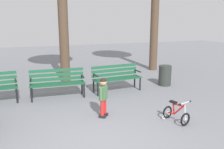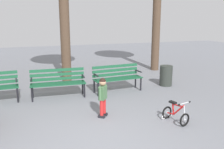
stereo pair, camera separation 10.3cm
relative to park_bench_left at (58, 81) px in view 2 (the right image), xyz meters
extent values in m
plane|color=slate|center=(0.35, -3.12, -0.51)|extent=(36.00, 36.00, 0.00)
cylinder|color=black|center=(-1.15, -0.12, -0.29)|extent=(0.05, 0.05, 0.44)
cylinder|color=black|center=(-1.17, 0.24, -0.29)|extent=(0.05, 0.05, 0.44)
cube|color=black|center=(-1.16, 0.06, 0.11)|extent=(0.06, 0.40, 0.03)
cube|color=#195133|center=(0.01, 0.09, -0.07)|extent=(1.60, 0.17, 0.03)
cube|color=#195133|center=(0.00, -0.03, -0.07)|extent=(1.60, 0.17, 0.03)
cube|color=#195133|center=(-0.01, -0.15, -0.07)|extent=(1.60, 0.17, 0.03)
cube|color=#195133|center=(-0.02, -0.27, -0.07)|extent=(1.60, 0.17, 0.03)
cube|color=#195133|center=(0.01, 0.13, 0.03)|extent=(1.60, 0.14, 0.09)
cube|color=#195133|center=(0.01, 0.13, 0.16)|extent=(1.60, 0.14, 0.09)
cube|color=#195133|center=(0.01, 0.13, 0.30)|extent=(1.60, 0.14, 0.09)
cylinder|color=black|center=(0.73, -0.30, -0.29)|extent=(0.05, 0.05, 0.44)
cylinder|color=black|center=(0.76, 0.06, -0.29)|extent=(0.05, 0.05, 0.44)
cube|color=black|center=(0.74, -0.12, 0.11)|extent=(0.07, 0.40, 0.03)
cylinder|color=black|center=(-0.76, -0.21, -0.29)|extent=(0.05, 0.05, 0.44)
cylinder|color=black|center=(-0.74, 0.15, -0.29)|extent=(0.05, 0.05, 0.44)
cube|color=black|center=(-0.75, -0.03, 0.11)|extent=(0.07, 0.40, 0.03)
cube|color=#195133|center=(1.88, 0.09, -0.07)|extent=(1.60, 0.19, 0.03)
cube|color=#195133|center=(1.89, -0.03, -0.07)|extent=(1.60, 0.19, 0.03)
cube|color=#195133|center=(1.90, -0.15, -0.07)|extent=(1.60, 0.19, 0.03)
cube|color=#195133|center=(1.91, -0.27, -0.07)|extent=(1.60, 0.19, 0.03)
cube|color=#195133|center=(1.88, 0.13, 0.03)|extent=(1.60, 0.17, 0.09)
cube|color=#195133|center=(1.88, 0.13, 0.16)|extent=(1.60, 0.17, 0.09)
cube|color=#195133|center=(1.88, 0.13, 0.30)|extent=(1.60, 0.17, 0.09)
cylinder|color=black|center=(2.65, -0.19, -0.29)|extent=(0.05, 0.05, 0.44)
cylinder|color=black|center=(2.63, 0.17, -0.29)|extent=(0.05, 0.05, 0.44)
cube|color=black|center=(2.64, -0.01, 0.11)|extent=(0.07, 0.40, 0.03)
cylinder|color=black|center=(1.16, -0.31, -0.29)|extent=(0.05, 0.05, 0.44)
cylinder|color=black|center=(1.13, 0.05, -0.29)|extent=(0.05, 0.05, 0.44)
cube|color=black|center=(1.14, -0.13, 0.11)|extent=(0.07, 0.40, 0.03)
cylinder|color=red|center=(0.86, -1.83, -0.29)|extent=(0.09, 0.09, 0.44)
cube|color=black|center=(0.86, -1.83, -0.48)|extent=(0.18, 0.17, 0.06)
cylinder|color=red|center=(0.76, -1.95, -0.29)|extent=(0.09, 0.09, 0.44)
cube|color=black|center=(0.76, -1.95, -0.48)|extent=(0.18, 0.17, 0.06)
cube|color=#477047|center=(0.81, -1.89, 0.09)|extent=(0.25, 0.26, 0.32)
sphere|color=tan|center=(0.81, -1.89, 0.35)|extent=(0.16, 0.16, 0.16)
sphere|color=black|center=(0.81, -1.89, 0.37)|extent=(0.15, 0.15, 0.15)
cylinder|color=#477047|center=(0.91, -1.78, 0.10)|extent=(0.06, 0.06, 0.31)
cylinder|color=#477047|center=(0.72, -2.01, 0.10)|extent=(0.06, 0.06, 0.31)
torus|color=black|center=(2.34, -3.01, -0.36)|extent=(0.30, 0.11, 0.30)
cylinder|color=silver|center=(2.34, -3.01, -0.36)|extent=(0.06, 0.05, 0.04)
torus|color=black|center=(2.21, -2.51, -0.36)|extent=(0.30, 0.11, 0.30)
cylinder|color=silver|center=(2.21, -2.51, -0.36)|extent=(0.06, 0.05, 0.04)
torus|color=white|center=(2.31, -2.48, -0.46)|extent=(0.11, 0.05, 0.11)
torus|color=white|center=(2.10, -2.54, -0.46)|extent=(0.11, 0.05, 0.11)
cylinder|color=red|center=(2.29, -2.84, -0.19)|extent=(0.11, 0.31, 0.32)
cylinder|color=red|center=(2.25, -2.69, -0.21)|extent=(0.05, 0.08, 0.27)
cylinder|color=red|center=(2.23, -2.61, -0.35)|extent=(0.08, 0.20, 0.05)
cylinder|color=silver|center=(2.33, -2.99, -0.20)|extent=(0.05, 0.08, 0.32)
cylinder|color=red|center=(2.29, -2.82, -0.09)|extent=(0.11, 0.32, 0.05)
cube|color=black|center=(2.25, -2.67, -0.06)|extent=(0.13, 0.19, 0.04)
cylinder|color=silver|center=(2.33, -2.98, 0.01)|extent=(0.34, 0.11, 0.02)
cylinder|color=black|center=(2.49, -2.93, 0.01)|extent=(0.06, 0.05, 0.04)
cylinder|color=black|center=(2.16, -3.02, 0.01)|extent=(0.06, 0.05, 0.04)
cylinder|color=#2D332D|center=(3.77, 0.08, -0.15)|extent=(0.44, 0.44, 0.71)
cylinder|color=brown|center=(0.57, 2.00, 1.44)|extent=(0.36, 0.36, 3.90)
cylinder|color=brown|center=(4.76, 2.65, 1.51)|extent=(0.36, 0.36, 4.04)
camera|label=1|loc=(-0.91, -7.12, 1.79)|focal=38.87mm
camera|label=2|loc=(-0.81, -7.15, 1.79)|focal=38.87mm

